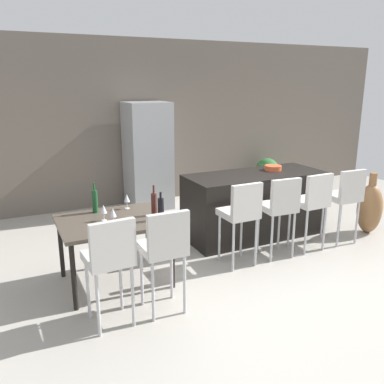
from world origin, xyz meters
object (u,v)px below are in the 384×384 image
at_px(dining_table, 114,226).
at_px(wine_glass_far, 127,198).
at_px(wine_bottle_end, 95,201).
at_px(potted_plant, 267,172).
at_px(dining_chair_near, 110,255).
at_px(bar_chair_far, 345,194).
at_px(dining_chair_far, 164,245).
at_px(wine_glass_right, 104,209).
at_px(wine_glass_middle, 113,213).
at_px(refrigerator, 148,156).
at_px(kitchen_island, 254,205).
at_px(wine_bottle_inner, 154,204).
at_px(floor_vase, 370,208).
at_px(wine_bottle_left, 161,209).
at_px(bar_chair_right, 312,200).
at_px(bar_chair_middle, 280,205).
at_px(fruit_bowl, 273,168).
at_px(bar_chair_left, 241,211).

distance_m(dining_table, wine_glass_far, 0.44).
relative_size(wine_bottle_end, wine_glass_far, 2.01).
bearing_deg(potted_plant, dining_chair_near, -141.18).
bearing_deg(bar_chair_far, dining_chair_far, -168.84).
xyz_separation_m(wine_glass_right, potted_plant, (3.96, 2.49, -0.47)).
relative_size(wine_glass_middle, refrigerator, 0.09).
xyz_separation_m(kitchen_island, dining_table, (-2.20, -0.54, 0.21)).
relative_size(wine_bottle_inner, potted_plant, 0.51).
height_order(kitchen_island, wine_bottle_inner, wine_bottle_inner).
xyz_separation_m(wine_bottle_end, floor_vase, (3.91, -0.45, -0.50)).
xyz_separation_m(wine_bottle_inner, potted_plant, (3.41, 2.55, -0.47)).
distance_m(dining_table, wine_bottle_left, 0.55).
relative_size(bar_chair_far, wine_glass_right, 6.03).
xyz_separation_m(bar_chair_right, wine_glass_right, (-2.65, 0.25, 0.17)).
height_order(bar_chair_middle, dining_chair_far, same).
xyz_separation_m(dining_chair_far, wine_glass_far, (-0.01, 1.12, 0.17)).
relative_size(wine_bottle_left, wine_bottle_inner, 0.89).
bearing_deg(bar_chair_middle, wine_bottle_end, 165.14).
bearing_deg(dining_chair_near, fruit_bowl, 26.87).
height_order(kitchen_island, wine_glass_right, kitchen_island).
distance_m(bar_chair_left, wine_glass_right, 1.60).
height_order(wine_bottle_left, wine_bottle_inner, wine_bottle_inner).
bearing_deg(wine_bottle_end, floor_vase, -6.51).
bearing_deg(floor_vase, wine_glass_far, 173.14).
bearing_deg(bar_chair_far, floor_vase, 10.84).
xyz_separation_m(dining_chair_near, wine_bottle_left, (0.72, 0.58, 0.17)).
distance_m(dining_table, refrigerator, 2.83).
height_order(bar_chair_far, dining_chair_near, same).
distance_m(refrigerator, floor_vase, 3.66).
bearing_deg(wine_bottle_inner, bar_chair_middle, -6.89).
relative_size(dining_table, wine_bottle_left, 3.80).
relative_size(kitchen_island, wine_bottle_end, 5.71).
xyz_separation_m(kitchen_island, wine_glass_middle, (-2.24, -0.70, 0.40)).
height_order(dining_chair_near, wine_glass_middle, dining_chair_near).
height_order(bar_chair_far, wine_bottle_left, bar_chair_far).
bearing_deg(bar_chair_left, wine_glass_middle, 176.65).
distance_m(kitchen_island, bar_chair_left, 1.10).
xyz_separation_m(kitchen_island, bar_chair_far, (0.93, -0.78, 0.24)).
bearing_deg(floor_vase, bar_chair_left, -176.90).
bearing_deg(bar_chair_right, wine_glass_far, 166.53).
distance_m(dining_table, wine_bottle_end, 0.40).
bearing_deg(dining_chair_near, bar_chair_far, 9.49).
bearing_deg(kitchen_island, bar_chair_middle, -101.97).
relative_size(dining_chair_far, wine_glass_middle, 6.03).
distance_m(wine_glass_far, fruit_bowl, 2.33).
bearing_deg(bar_chair_far, wine_bottle_inner, 175.92).
height_order(kitchen_island, wine_glass_far, kitchen_island).
xyz_separation_m(bar_chair_far, wine_glass_far, (-2.88, 0.55, 0.17)).
bearing_deg(bar_chair_right, wine_bottle_end, 167.91).
height_order(bar_chair_far, fruit_bowl, bar_chair_far).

